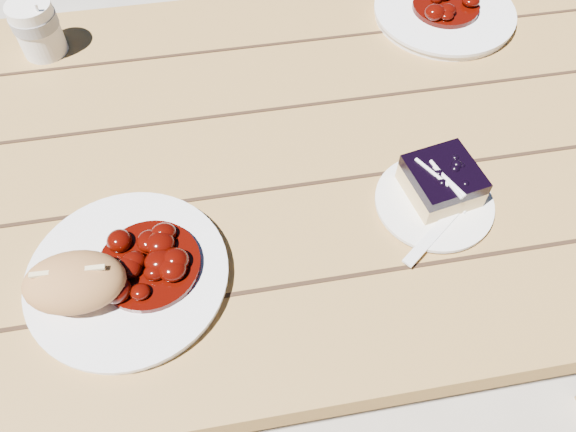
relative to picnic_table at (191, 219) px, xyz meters
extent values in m
plane|color=#A29C92|center=(0.00, 0.00, -0.59)|extent=(60.00, 60.00, 0.00)
cube|color=brown|center=(0.00, 0.00, 0.14)|extent=(2.00, 0.80, 0.05)
cube|color=brown|center=(0.88, 0.32, -0.24)|extent=(0.07, 0.07, 0.70)
cube|color=brown|center=(0.00, 0.65, -0.15)|extent=(1.80, 0.25, 0.04)
cube|color=brown|center=(0.80, 0.65, -0.38)|extent=(0.06, 0.06, 0.42)
cylinder|color=white|center=(-0.07, -0.20, 0.17)|extent=(0.26, 0.26, 0.02)
ellipsoid|color=#AB7542|center=(-0.13, -0.22, 0.21)|extent=(0.13, 0.09, 0.06)
cylinder|color=white|center=(0.36, -0.15, 0.17)|extent=(0.16, 0.16, 0.01)
cube|color=#E4C17C|center=(0.37, -0.13, 0.19)|extent=(0.11, 0.11, 0.03)
cube|color=black|center=(0.37, -0.13, 0.21)|extent=(0.11, 0.11, 0.02)
cylinder|color=white|center=(-0.21, 0.29, 0.21)|extent=(0.07, 0.07, 0.09)
cylinder|color=white|center=(0.51, 0.27, 0.17)|extent=(0.25, 0.25, 0.02)
camera|label=1|loc=(0.07, -0.57, 0.81)|focal=35.00mm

